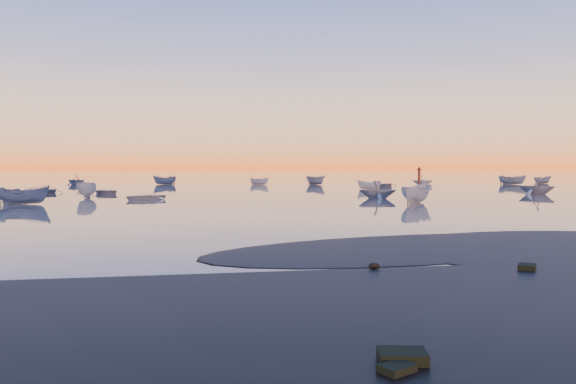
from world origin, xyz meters
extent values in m
plane|color=#655C54|center=(0.00, 100.00, 0.00)|extent=(600.00, 600.00, 0.00)
imported|color=slate|center=(-13.81, 44.81, 0.00)|extent=(4.11, 3.43, 0.96)
imported|color=#3D5475|center=(-18.10, 29.03, 0.00)|extent=(1.96, 4.33, 1.48)
imported|color=slate|center=(32.21, 36.58, 0.00)|extent=(4.21, 3.82, 1.38)
cylinder|color=#4E1910|center=(22.48, 45.48, 0.05)|extent=(0.88, 0.88, 0.29)
cylinder|color=#4E1910|center=(22.48, 45.48, 1.28)|extent=(0.31, 0.31, 2.55)
cone|color=#4E1910|center=(22.48, 45.48, 2.80)|extent=(0.59, 0.59, 0.49)
camera|label=1|loc=(-4.92, -18.68, 3.06)|focal=35.00mm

